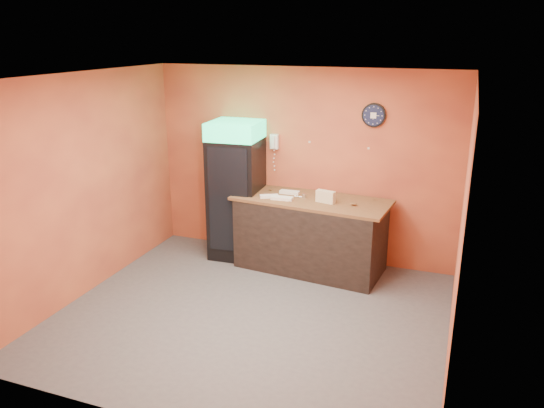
% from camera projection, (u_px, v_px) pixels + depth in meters
% --- Properties ---
extents(floor, '(4.50, 4.50, 0.00)m').
position_uv_depth(floor, '(251.00, 315.00, 6.37)').
color(floor, '#47474C').
rests_on(floor, ground).
extents(back_wall, '(4.50, 0.02, 2.80)m').
position_uv_depth(back_wall, '(303.00, 165.00, 7.73)').
color(back_wall, '#D4683B').
rests_on(back_wall, floor).
extents(left_wall, '(0.02, 4.00, 2.80)m').
position_uv_depth(left_wall, '(86.00, 186.00, 6.69)').
color(left_wall, '#D4683B').
rests_on(left_wall, floor).
extents(right_wall, '(0.02, 4.00, 2.80)m').
position_uv_depth(right_wall, '(461.00, 229.00, 5.20)').
color(right_wall, '#D4683B').
rests_on(right_wall, floor).
extents(ceiling, '(4.50, 4.00, 0.02)m').
position_uv_depth(ceiling, '(248.00, 77.00, 5.52)').
color(ceiling, white).
rests_on(ceiling, back_wall).
extents(beverage_cooler, '(0.76, 0.77, 2.04)m').
position_uv_depth(beverage_cooler, '(235.00, 193.00, 7.80)').
color(beverage_cooler, black).
rests_on(beverage_cooler, floor).
extents(prep_counter, '(2.09, 1.09, 1.01)m').
position_uv_depth(prep_counter, '(310.00, 235.00, 7.52)').
color(prep_counter, black).
rests_on(prep_counter, floor).
extents(wall_clock, '(0.33, 0.06, 0.33)m').
position_uv_depth(wall_clock, '(374.00, 115.00, 7.13)').
color(wall_clock, black).
rests_on(wall_clock, back_wall).
extents(wall_phone, '(0.12, 0.10, 0.22)m').
position_uv_depth(wall_phone, '(274.00, 142.00, 7.72)').
color(wall_phone, white).
rests_on(wall_phone, back_wall).
extents(butcher_paper, '(2.23, 1.09, 0.04)m').
position_uv_depth(butcher_paper, '(311.00, 200.00, 7.36)').
color(butcher_paper, brown).
rests_on(butcher_paper, prep_counter).
extents(sub_roll_stack, '(0.27, 0.14, 0.17)m').
position_uv_depth(sub_roll_stack, '(326.00, 197.00, 7.16)').
color(sub_roll_stack, beige).
rests_on(sub_roll_stack, butcher_paper).
extents(wrapped_sandwich_left, '(0.28, 0.21, 0.04)m').
position_uv_depth(wrapped_sandwich_left, '(269.00, 196.00, 7.40)').
color(wrapped_sandwich_left, white).
rests_on(wrapped_sandwich_left, butcher_paper).
extents(wrapped_sandwich_mid, '(0.30, 0.13, 0.04)m').
position_uv_depth(wrapped_sandwich_mid, '(282.00, 198.00, 7.30)').
color(wrapped_sandwich_mid, white).
rests_on(wrapped_sandwich_mid, butcher_paper).
extents(wrapped_sandwich_right, '(0.28, 0.12, 0.04)m').
position_uv_depth(wrapped_sandwich_right, '(290.00, 192.00, 7.58)').
color(wrapped_sandwich_right, white).
rests_on(wrapped_sandwich_right, butcher_paper).
extents(kitchen_tool, '(0.06, 0.06, 0.06)m').
position_uv_depth(kitchen_tool, '(304.00, 196.00, 7.38)').
color(kitchen_tool, silver).
rests_on(kitchen_tool, butcher_paper).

